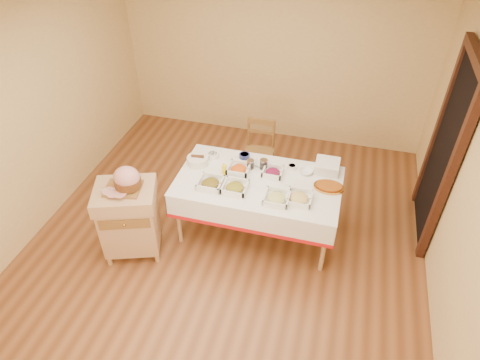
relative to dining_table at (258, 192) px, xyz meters
The scene contains 23 objects.
room_shell 0.82m from the dining_table, 135.00° to the right, with size 5.00×5.00×5.00m.
doorway 2.06m from the dining_table, 17.49° to the left, with size 0.09×1.10×2.20m.
dining_table is the anchor object (origin of this frame).
butcher_cart 1.45m from the dining_table, 152.29° to the right, with size 0.77×0.71×0.89m.
dining_chair 1.02m from the dining_table, 102.65° to the left, with size 0.41×0.39×0.88m.
ham_on_board 1.45m from the dining_table, 152.66° to the right, with size 0.39×0.37×0.26m.
serving_dish_a 0.57m from the dining_table, 155.05° to the right, with size 0.27×0.26×0.12m.
serving_dish_b 0.36m from the dining_table, 133.12° to the right, with size 0.26×0.26×0.11m.
serving_dish_c 0.43m from the dining_table, 46.55° to the right, with size 0.26×0.26×0.11m.
serving_dish_d 0.56m from the dining_table, 23.34° to the right, with size 0.26×0.26×0.10m.
serving_dish_e 0.34m from the dining_table, 158.45° to the left, with size 0.26×0.24×0.12m.
serving_dish_f 0.28m from the dining_table, 49.84° to the left, with size 0.23×0.22×0.11m.
small_bowl_left 0.72m from the dining_table, 155.21° to the left, with size 0.13×0.13×0.06m.
small_bowl_mid 0.50m from the dining_table, 124.36° to the left, with size 0.12×0.12×0.05m.
small_bowl_right 0.49m from the dining_table, 44.70° to the left, with size 0.10×0.10×0.05m.
bowl_white_imported 0.35m from the dining_table, 96.69° to the left, with size 0.17×0.17×0.04m, color white.
bowl_small_imported 0.59m from the dining_table, 29.26° to the left, with size 0.15×0.15×0.05m, color white.
preserve_jar_left 0.33m from the dining_table, 125.16° to the left, with size 0.09×0.09×0.11m.
preserve_jar_right 0.32m from the dining_table, 89.44° to the left, with size 0.09×0.09×0.12m.
mustard_bottle 0.46m from the dining_table, behind, with size 0.05×0.05×0.16m.
bread_basket 0.79m from the dining_table, behind, with size 0.25×0.25×0.11m.
plate_stack 0.84m from the dining_table, 29.13° to the left, with size 0.27×0.27×0.11m.
brass_platter 0.79m from the dining_table, ahead, with size 0.33×0.24×0.04m.
Camera 1 is at (1.08, -3.32, 3.72)m, focal length 32.00 mm.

